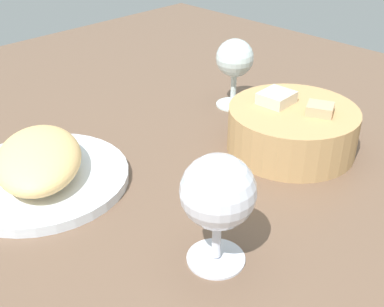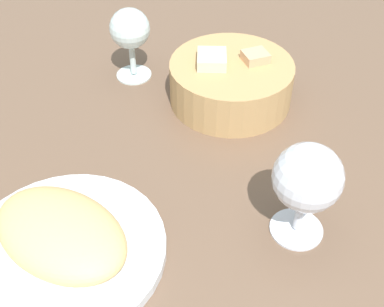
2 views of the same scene
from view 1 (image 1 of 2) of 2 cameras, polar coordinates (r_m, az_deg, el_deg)
name	(u,v)px [view 1 (image 1 of 2)]	position (r cm, az deg, el deg)	size (l,w,h in cm)	color
ground_plane	(168,181)	(69.85, -2.84, -3.15)	(140.00, 140.00, 2.00)	brown
plate	(42,178)	(70.19, -16.92, -2.77)	(23.45, 23.45, 1.40)	white
omelette	(39,158)	(68.57, -17.32, -0.55)	(17.31, 11.21, 4.95)	#ECC17A
lettuce_garnish	(65,149)	(73.84, -14.48, 0.47)	(3.69, 3.69, 1.00)	#417A28
bread_basket	(292,128)	(75.29, 11.45, 2.89)	(19.21, 19.21, 8.49)	tan
wine_glass_near	(218,195)	(50.23, 3.02, -4.86)	(7.94, 7.94, 13.08)	silver
wine_glass_far	(235,62)	(86.66, 4.96, 10.53)	(6.56, 6.56, 12.19)	silver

